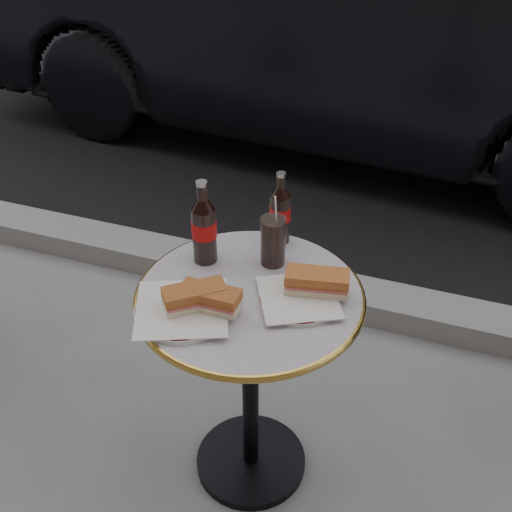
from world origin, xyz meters
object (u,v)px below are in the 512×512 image
(plate_left, at_px, (182,311))
(cola_bottle_left, at_px, (204,222))
(parked_car, at_px, (355,12))
(cola_glass, at_px, (273,241))
(bistro_table, at_px, (250,387))
(plate_right, at_px, (299,300))
(cola_bottle_right, at_px, (280,207))

(plate_left, relative_size, cola_bottle_left, 0.96)
(plate_left, relative_size, parked_car, 0.05)
(cola_glass, bearing_deg, cola_bottle_left, -165.01)
(bistro_table, distance_m, plate_left, 0.42)
(plate_right, height_order, cola_bottle_right, cola_bottle_right)
(bistro_table, height_order, parked_car, parked_car)
(plate_right, xyz_separation_m, parked_car, (-0.43, 2.63, 0.03))
(cola_bottle_right, bearing_deg, plate_left, -108.36)
(plate_left, bearing_deg, cola_glass, 62.31)
(bistro_table, bearing_deg, plate_left, -135.03)
(plate_left, bearing_deg, plate_right, 28.44)
(cola_bottle_right, height_order, cola_glass, cola_bottle_right)
(cola_bottle_left, height_order, parked_car, parked_car)
(cola_bottle_right, distance_m, parked_car, 2.39)
(parked_car, bearing_deg, cola_bottle_left, -172.48)
(plate_right, relative_size, parked_car, 0.04)
(plate_right, height_order, cola_glass, cola_glass)
(plate_right, xyz_separation_m, cola_glass, (-0.12, 0.14, 0.07))
(cola_bottle_right, bearing_deg, parked_car, 97.09)
(plate_right, xyz_separation_m, cola_bottle_left, (-0.30, 0.09, 0.12))
(bistro_table, xyz_separation_m, parked_car, (-0.30, 2.64, 0.41))
(cola_bottle_right, bearing_deg, plate_right, -62.22)
(cola_glass, bearing_deg, plate_left, -117.69)
(plate_left, height_order, cola_glass, cola_glass)
(bistro_table, xyz_separation_m, plate_left, (-0.14, -0.14, 0.37))
(cola_bottle_left, distance_m, cola_bottle_right, 0.24)
(plate_right, distance_m, parked_car, 2.66)
(cola_bottle_right, xyz_separation_m, cola_glass, (0.02, -0.12, -0.04))
(plate_left, bearing_deg, bistro_table, 44.97)
(cola_glass, bearing_deg, plate_right, -49.94)
(bistro_table, bearing_deg, cola_glass, 84.52)
(plate_left, height_order, cola_bottle_left, cola_bottle_left)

